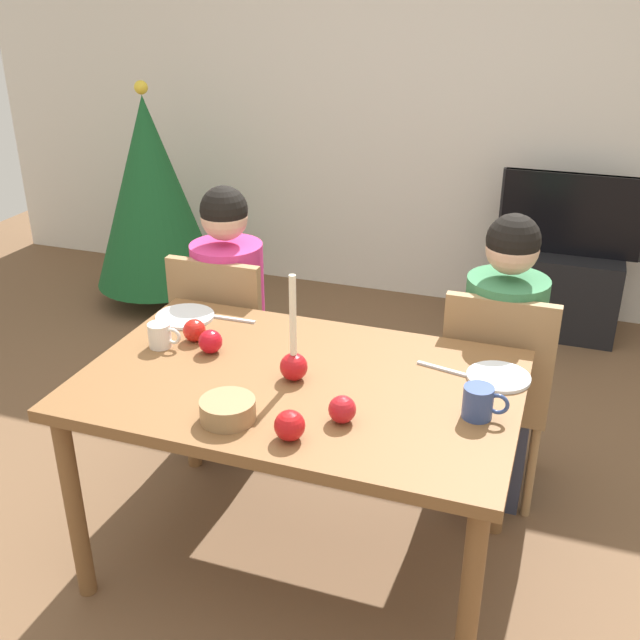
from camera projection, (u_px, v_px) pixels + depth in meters
ground_plane at (302, 558)px, 2.73m from camera, size 7.68×7.68×0.00m
back_wall at (455, 91)px, 4.41m from camera, size 6.40×0.10×2.60m
dining_table at (300, 401)px, 2.45m from camera, size 1.40×0.90×0.75m
chair_left at (228, 340)px, 3.21m from camera, size 0.40×0.40×0.90m
chair_right at (496, 383)px, 2.87m from camera, size 0.40×0.40×0.90m
person_left_child at (230, 324)px, 3.21m from camera, size 0.30×0.30×1.17m
person_right_child at (499, 366)px, 2.87m from camera, size 0.30×0.30×1.17m
tv_stand at (560, 292)px, 4.38m from camera, size 0.64×0.40×0.48m
tv at (572, 214)px, 4.18m from camera, size 0.79×0.05×0.46m
christmas_tree at (151, 192)px, 4.57m from camera, size 0.76×0.76×1.37m
candle_centerpiece at (294, 359)px, 2.38m from camera, size 0.09×0.09×0.36m
plate_left at (185, 316)px, 2.84m from camera, size 0.22×0.22×0.01m
plate_right at (498, 377)px, 2.42m from camera, size 0.20×0.20×0.01m
mug_left at (161, 335)px, 2.60m from camera, size 0.12×0.08×0.09m
mug_right at (479, 402)px, 2.19m from camera, size 0.14×0.09×0.10m
fork_left at (233, 319)px, 2.82m from camera, size 0.18×0.02×0.01m
fork_right at (443, 369)px, 2.47m from camera, size 0.18×0.05×0.01m
bowl_walnuts at (228, 410)px, 2.19m from camera, size 0.16×0.16×0.06m
apple_near_candle at (194, 330)px, 2.65m from camera, size 0.08×0.08×0.08m
apple_by_left_plate at (290, 425)px, 2.09m from camera, size 0.09×0.09×0.09m
apple_by_right_mug at (342, 409)px, 2.17m from camera, size 0.08×0.08×0.08m
apple_far_edge at (210, 342)px, 2.57m from camera, size 0.08×0.08×0.08m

